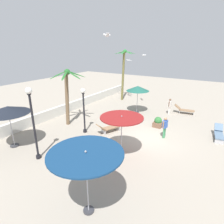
# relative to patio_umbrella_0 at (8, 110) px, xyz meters

# --- Properties ---
(ground_plane) EXTENTS (56.00, 56.00, 0.00)m
(ground_plane) POSITION_rel_patio_umbrella_0_xyz_m (5.78, -7.19, -2.52)
(ground_plane) COLOR #9E9384
(boundary_wall) EXTENTS (25.20, 0.30, 0.89)m
(boundary_wall) POSITION_rel_patio_umbrella_0_xyz_m (5.78, 1.90, -2.07)
(boundary_wall) COLOR silver
(boundary_wall) RESTS_ON ground_plane
(patio_umbrella_0) EXTENTS (2.65, 2.65, 2.81)m
(patio_umbrella_0) POSITION_rel_patio_umbrella_0_xyz_m (0.00, 0.00, 0.00)
(patio_umbrella_0) COLOR #333338
(patio_umbrella_0) RESTS_ON ground_plane
(patio_umbrella_1) EXTENTS (2.75, 2.75, 2.77)m
(patio_umbrella_1) POSITION_rel_patio_umbrella_0_xyz_m (-1.53, -7.42, 0.04)
(patio_umbrella_1) COLOR #333338
(patio_umbrella_1) RESTS_ON ground_plane
(patio_umbrella_2) EXTENTS (2.48, 2.48, 2.55)m
(patio_umbrella_2) POSITION_rel_patio_umbrella_0_xyz_m (2.75, -6.52, -0.18)
(patio_umbrella_2) COLOR #333338
(patio_umbrella_2) RESTS_ON ground_plane
(patio_umbrella_3) EXTENTS (2.21, 2.21, 2.70)m
(patio_umbrella_3) POSITION_rel_patio_umbrella_0_xyz_m (10.44, -4.04, -0.12)
(patio_umbrella_3) COLOR #333338
(patio_umbrella_3) RESTS_ON ground_plane
(palm_tree_0) EXTENTS (2.41, 2.34, 5.92)m
(palm_tree_0) POSITION_rel_patio_umbrella_0_xyz_m (14.00, -0.56, 1.14)
(palm_tree_0) COLOR brown
(palm_tree_0) RESTS_ON ground_plane
(palm_tree_1) EXTENTS (2.75, 2.86, 4.57)m
(palm_tree_1) POSITION_rel_patio_umbrella_0_xyz_m (4.80, -0.36, 0.44)
(palm_tree_1) COLOR brown
(palm_tree_1) RESTS_ON ground_plane
(lamp_post_0) EXTENTS (0.36, 0.36, 4.24)m
(lamp_post_0) POSITION_rel_patio_umbrella_0_xyz_m (-0.10, -2.55, 0.04)
(lamp_post_0) COLOR black
(lamp_post_0) RESTS_ON ground_plane
(lamp_post_1) EXTENTS (0.35, 0.35, 3.42)m
(lamp_post_1) POSITION_rel_patio_umbrella_0_xyz_m (4.11, -2.60, -0.45)
(lamp_post_1) COLOR black
(lamp_post_1) RESTS_ON ground_plane
(lounge_chair_0) EXTENTS (1.93, 0.79, 0.83)m
(lounge_chair_0) POSITION_rel_patio_umbrella_0_xyz_m (8.31, -11.38, -2.12)
(lounge_chair_0) COLOR #B7B7BC
(lounge_chair_0) RESTS_ON ground_plane
(lounge_chair_1) EXTENTS (1.94, 1.26, 0.84)m
(lounge_chair_1) POSITION_rel_patio_umbrella_0_xyz_m (5.00, -4.14, -2.12)
(lounge_chair_1) COLOR #B7B7BC
(lounge_chair_1) RESTS_ON ground_plane
(lounge_chair_2) EXTENTS (0.78, 1.93, 0.84)m
(lounge_chair_2) POSITION_rel_patio_umbrella_0_xyz_m (12.51, -8.16, -2.12)
(lounge_chair_2) COLOR #B7B7BC
(lounge_chair_2) RESTS_ON ground_plane
(guest_0) EXTENTS (0.56, 0.26, 1.54)m
(guest_0) POSITION_rel_patio_umbrella_0_xyz_m (11.61, -6.93, -1.59)
(guest_0) COLOR silver
(guest_0) RESTS_ON ground_plane
(guest_1) EXTENTS (0.55, 0.31, 1.57)m
(guest_1) POSITION_rel_patio_umbrella_0_xyz_m (6.36, -8.04, -1.57)
(guest_1) COLOR #3F8C59
(guest_1) RESTS_ON ground_plane
(seagull_0) EXTENTS (0.84, 1.09, 0.14)m
(seagull_0) POSITION_rel_patio_umbrella_0_xyz_m (13.67, -1.36, 2.25)
(seagull_0) COLOR white
(seagull_1) EXTENTS (1.01, 0.77, 0.19)m
(seagull_1) POSITION_rel_patio_umbrella_0_xyz_m (2.80, -5.55, 4.28)
(seagull_1) COLOR white
(seagull_2) EXTENTS (0.88, 0.69, 0.15)m
(seagull_2) POSITION_rel_patio_umbrella_0_xyz_m (12.33, -3.73, 2.90)
(seagull_2) COLOR white
(planter) EXTENTS (0.70, 0.70, 0.85)m
(planter) POSITION_rel_patio_umbrella_0_xyz_m (8.04, -7.02, -2.13)
(planter) COLOR brown
(planter) RESTS_ON ground_plane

